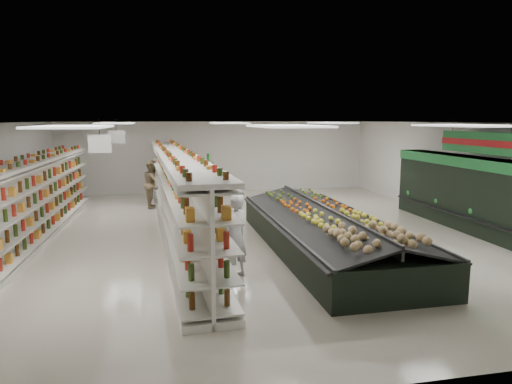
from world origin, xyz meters
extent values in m
plane|color=beige|center=(0.00, 0.00, 0.00)|extent=(16.00, 16.00, 0.00)
cube|color=white|center=(0.00, 0.00, 3.20)|extent=(14.00, 16.00, 0.02)
cube|color=silver|center=(0.00, 8.00, 1.60)|extent=(14.00, 0.02, 3.20)
cube|color=silver|center=(0.00, -8.00, 1.60)|extent=(14.00, 0.02, 3.20)
cube|color=silver|center=(7.00, 0.00, 1.60)|extent=(0.02, 16.00, 3.20)
cube|color=black|center=(6.55, -1.50, 1.10)|extent=(0.80, 8.00, 2.20)
cube|color=#1E7231|center=(6.53, -1.50, 2.05)|extent=(0.85, 8.00, 0.30)
cube|color=black|center=(6.30, -1.50, 0.55)|extent=(0.55, 7.80, 0.15)
cube|color=silver|center=(6.40, -1.50, 1.35)|extent=(0.45, 7.70, 0.03)
cube|color=silver|center=(6.40, -1.50, 1.65)|extent=(0.45, 7.70, 0.03)
cube|color=white|center=(-3.80, -2.00, 2.75)|extent=(0.50, 0.06, 0.40)
cube|color=#AA1318|center=(-3.80, -2.00, 2.75)|extent=(0.52, 0.02, 0.12)
cylinder|color=black|center=(-3.80, -2.00, 3.05)|extent=(0.01, 0.01, 0.50)
cube|color=white|center=(-3.80, 2.00, 2.75)|extent=(0.50, 0.06, 0.40)
cube|color=#AA1318|center=(-3.80, 2.00, 2.75)|extent=(0.52, 0.02, 0.12)
cylinder|color=black|center=(-3.80, 2.00, 3.05)|extent=(0.01, 0.01, 0.50)
cube|color=#1E7231|center=(6.25, -1.50, 2.65)|extent=(0.10, 3.20, 0.60)
cube|color=#AA1318|center=(6.19, -1.50, 2.65)|extent=(0.03, 3.20, 0.18)
cylinder|color=black|center=(6.25, -2.70, 3.05)|extent=(0.01, 0.01, 0.50)
cylinder|color=black|center=(6.25, -0.30, 3.05)|extent=(0.01, 0.01, 0.50)
cube|color=white|center=(-5.99, -0.22, 0.06)|extent=(1.23, 12.70, 0.13)
cube|color=white|center=(-5.99, -0.22, 1.06)|extent=(0.35, 12.68, 2.11)
cube|color=white|center=(-5.99, -0.22, 2.16)|extent=(1.23, 12.70, 0.08)
cube|color=silver|center=(-6.23, -0.21, 0.19)|extent=(0.74, 12.58, 0.03)
cube|color=silver|center=(-6.23, -0.21, 0.65)|extent=(0.74, 12.58, 0.03)
cube|color=silver|center=(-6.23, -0.21, 1.11)|extent=(0.74, 12.58, 0.03)
cube|color=silver|center=(-6.23, -0.21, 1.58)|extent=(0.74, 12.58, 0.03)
cube|color=silver|center=(-6.23, -0.21, 2.04)|extent=(0.74, 12.58, 0.03)
cube|color=silver|center=(-5.74, -0.22, 0.19)|extent=(0.74, 12.58, 0.03)
cube|color=silver|center=(-5.74, -0.22, 0.65)|extent=(0.74, 12.58, 0.03)
cube|color=silver|center=(-5.74, -0.22, 1.11)|extent=(0.74, 12.58, 0.03)
cube|color=silver|center=(-5.74, -0.22, 1.58)|extent=(0.74, 12.58, 0.03)
cube|color=silver|center=(-5.74, -0.22, 2.04)|extent=(0.74, 12.58, 0.03)
cube|color=white|center=(-2.05, 0.64, 0.07)|extent=(1.67, 13.52, 0.13)
cube|color=white|center=(-2.05, 0.64, 1.12)|extent=(0.73, 13.47, 2.25)
cube|color=white|center=(-2.05, 0.64, 2.29)|extent=(1.67, 13.52, 0.09)
cube|color=silver|center=(-2.31, 0.63, 0.20)|extent=(1.15, 13.38, 0.03)
cube|color=silver|center=(-2.31, 0.63, 0.69)|extent=(1.15, 13.38, 0.03)
cube|color=silver|center=(-2.31, 0.63, 1.19)|extent=(1.15, 13.38, 0.03)
cube|color=silver|center=(-2.31, 0.63, 1.68)|extent=(1.15, 13.38, 0.03)
cube|color=silver|center=(-2.31, 0.63, 2.17)|extent=(1.15, 13.38, 0.03)
cube|color=silver|center=(-1.79, 0.65, 0.20)|extent=(1.15, 13.38, 0.03)
cube|color=silver|center=(-1.79, 0.65, 0.69)|extent=(1.15, 13.38, 0.03)
cube|color=silver|center=(-1.79, 0.65, 1.19)|extent=(1.15, 13.38, 0.03)
cube|color=silver|center=(-1.79, 0.65, 1.68)|extent=(1.15, 13.38, 0.03)
cube|color=silver|center=(-1.79, 0.65, 2.17)|extent=(1.15, 13.38, 0.03)
cube|color=black|center=(1.55, -2.12, 0.38)|extent=(2.67, 7.64, 0.76)
cube|color=#262626|center=(0.29, -2.13, 0.78)|extent=(0.13, 7.62, 0.07)
cube|color=#262626|center=(2.81, -2.11, 0.78)|extent=(0.13, 7.62, 0.07)
cube|color=black|center=(0.87, -2.13, 0.89)|extent=(1.47, 7.52, 0.39)
cube|color=black|center=(2.23, -2.12, 0.89)|extent=(1.47, 7.52, 0.39)
cube|color=#262626|center=(1.55, -2.12, 1.00)|extent=(0.12, 7.51, 0.27)
cube|color=#AA1318|center=(-0.89, 6.72, 0.11)|extent=(1.51, 1.28, 0.21)
cube|color=#B31721|center=(-0.89, 6.72, 0.91)|extent=(1.58, 1.35, 0.11)
imported|color=white|center=(-1.00, -3.65, 0.89)|extent=(0.77, 0.74, 1.78)
imported|color=tan|center=(-2.82, 4.66, 0.90)|extent=(0.61, 0.91, 1.80)
camera|label=1|loc=(-2.43, -12.79, 3.29)|focal=32.00mm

